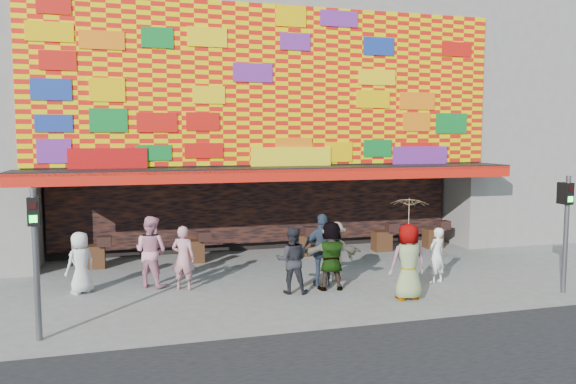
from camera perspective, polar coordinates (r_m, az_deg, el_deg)
name	(u,v)px	position (r m, az deg, el deg)	size (l,w,h in m)	color
ground	(315,295)	(14.37, 2.75, -10.44)	(90.00, 90.00, 0.00)	slate
shop_building	(248,104)	(21.75, -4.13, 8.95)	(15.20, 9.40, 10.00)	gray
neighbor_right	(538,90)	(27.42, 24.02, 9.40)	(11.00, 8.00, 12.00)	gray
signal_left	(35,247)	(11.91, -24.28, -5.11)	(0.22, 0.20, 3.00)	#59595B
signal_right	(567,221)	(15.85, 26.45, -2.63)	(0.22, 0.20, 3.00)	#59595B
ped_a	(80,263)	(15.28, -20.34, -6.75)	(0.78, 0.50, 1.59)	silver
ped_b	(183,258)	(14.92, -10.59, -6.59)	(0.61, 0.40, 1.68)	#BE7B87
ped_c	(292,260)	(14.36, 0.41, -6.93)	(0.83, 0.64, 1.70)	black
ped_d	(335,252)	(15.59, 4.81, -6.04)	(1.06, 0.61, 1.65)	gray
ped_e	(323,250)	(15.04, 3.58, -5.91)	(1.14, 0.47, 1.94)	#2E3C50
ped_f	(331,255)	(14.70, 4.40, -6.43)	(1.68, 0.53, 1.81)	gray
ped_g	(408,262)	(14.11, 12.12, -6.93)	(0.92, 0.60, 1.88)	gray
ped_h	(437,255)	(15.91, 14.87, -6.22)	(0.55, 0.36, 1.52)	white
ped_i	(151,251)	(15.38, -13.75, -5.89)	(0.92, 0.72, 1.89)	pink
parasol	(409,214)	(13.90, 12.22, -2.23)	(0.97, 0.99, 1.76)	#FFD3A0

